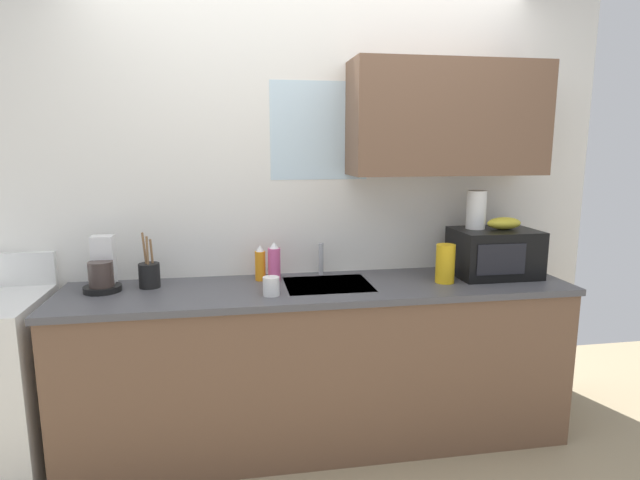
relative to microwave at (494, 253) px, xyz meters
The scene contains 12 objects.
kitchen_wall_assembly 0.97m from the microwave, 163.55° to the left, with size 3.50×0.42×2.50m.
counter_unit 1.18m from the microwave, behind, with size 2.73×0.63×0.90m.
sink_faucet 1.00m from the microwave, 168.95° to the left, with size 0.03×0.03×0.19m, color #B2B5BA.
microwave is the anchor object (origin of this frame).
banana_bunch 0.18m from the microwave, ahead, with size 0.20×0.11×0.07m, color gold.
paper_towel_roll 0.27m from the microwave, 152.62° to the left, with size 0.11×0.11×0.22m, color white.
coffee_maker 2.16m from the microwave, behind, with size 0.19×0.21×0.28m.
dish_soap_bottle_pink 1.27m from the microwave, behind, with size 0.07×0.07×0.22m.
dish_soap_bottle_orange 1.34m from the microwave, behind, with size 0.06×0.06×0.20m.
cereal_canister 0.35m from the microwave, 163.83° to the right, with size 0.10×0.10×0.21m, color gold.
mug_white 1.32m from the microwave, behind, with size 0.08×0.08×0.10m, color white.
utensil_crock 1.93m from the microwave, behind, with size 0.11×0.11×0.30m.
Camera 1 is at (-0.45, -2.66, 1.65)m, focal length 29.04 mm.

